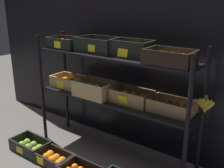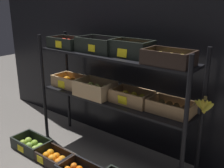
% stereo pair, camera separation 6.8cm
% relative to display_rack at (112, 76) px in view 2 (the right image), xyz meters
% --- Properties ---
extents(ground_plane, '(10.00, 10.00, 0.00)m').
position_rel_display_rack_xyz_m(ground_plane, '(0.01, -0.01, -0.76)').
color(ground_plane, '#605B56').
extents(storefront_wall, '(3.89, 0.12, 2.27)m').
position_rel_display_rack_xyz_m(storefront_wall, '(0.01, 0.35, 0.37)').
color(storefront_wall, black).
rests_on(storefront_wall, ground_plane).
extents(display_rack, '(1.62, 0.35, 1.09)m').
position_rel_display_rack_xyz_m(display_rack, '(0.00, 0.00, 0.00)').
color(display_rack, black).
rests_on(display_rack, ground_plane).
extents(crate_ground_apple_green, '(0.38, 0.23, 0.12)m').
position_rel_display_rack_xyz_m(crate_ground_apple_green, '(-0.66, -0.42, -0.72)').
color(crate_ground_apple_green, black).
rests_on(crate_ground_apple_green, ground_plane).
extents(crate_ground_orange, '(0.35, 0.21, 0.10)m').
position_rel_display_rack_xyz_m(crate_ground_orange, '(-0.32, -0.43, -0.72)').
color(crate_ground_orange, black).
rests_on(crate_ground_orange, ground_plane).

